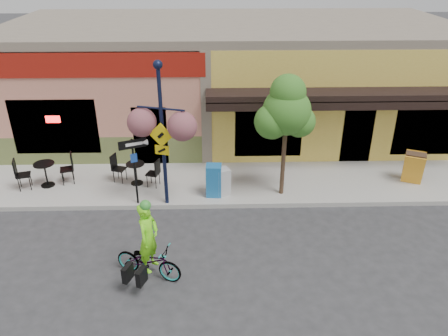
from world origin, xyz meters
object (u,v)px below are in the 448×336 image
building (231,76)px  lamp_post (163,137)px  cyclist_rider (149,246)px  one_way_sign (135,172)px  newspaper_box_grey (222,182)px  bicycle (149,261)px  newspaper_box_blue (214,180)px  street_tree (285,137)px

building → lamp_post: (-2.22, -6.85, 0.11)m
cyclist_rider → building: bearing=8.0°
lamp_post → one_way_sign: (-0.90, 0.00, -1.14)m
one_way_sign → building: bearing=42.8°
one_way_sign → newspaper_box_grey: one_way_sign is taller
bicycle → one_way_sign: 3.36m
bicycle → one_way_sign: one_way_sign is taller
cyclist_rider → one_way_sign: size_ratio=0.84×
lamp_post → one_way_sign: lamp_post is taller
newspaper_box_blue → one_way_sign: bearing=-166.6°
bicycle → newspaper_box_blue: 3.95m
building → one_way_sign: size_ratio=8.51×
cyclist_rider → newspaper_box_blue: size_ratio=1.70×
lamp_post → newspaper_box_blue: 2.26m
cyclist_rider → bicycle: bearing=110.9°
building → lamp_post: 7.20m
newspaper_box_blue → street_tree: street_tree is taller
building → bicycle: building is taller
cyclist_rider → newspaper_box_grey: bearing=-5.6°
newspaper_box_grey → newspaper_box_blue: bearing=164.6°
newspaper_box_blue → newspaper_box_grey: 0.28m
building → newspaper_box_blue: (-0.77, -6.43, -1.57)m
street_tree → newspaper_box_blue: bearing=-178.1°
building → newspaper_box_grey: bearing=-94.4°
newspaper_box_blue → building: bearing=86.4°
newspaper_box_grey → street_tree: (1.89, 0.03, 1.51)m
street_tree → cyclist_rider: bearing=-135.2°
building → street_tree: building is taller
one_way_sign → newspaper_box_blue: size_ratio=2.03×
newspaper_box_blue → street_tree: 2.59m
building → cyclist_rider: 10.38m
cyclist_rider → lamp_post: 3.50m
street_tree → newspaper_box_grey: bearing=-179.0°
bicycle → cyclist_rider: (0.05, 0.00, 0.44)m
lamp_post → street_tree: bearing=23.7°
one_way_sign → newspaper_box_grey: size_ratio=2.37×
one_way_sign → newspaper_box_blue: one_way_sign is taller
one_way_sign → street_tree: size_ratio=0.55×
bicycle → newspaper_box_blue: bearing=-3.0°
lamp_post → newspaper_box_grey: lamp_post is taller
newspaper_box_blue → newspaper_box_grey: size_ratio=1.17×
cyclist_rider → newspaper_box_grey: 4.08m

